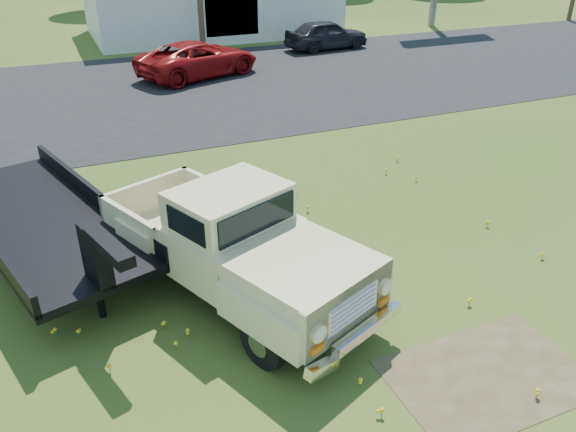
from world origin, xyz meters
The scene contains 8 objects.
ground centered at (0.00, 0.00, 0.00)m, with size 140.00×140.00×0.00m, color #334B18.
asphalt_lot centered at (0.00, 15.00, 0.00)m, with size 90.00×14.00×0.02m, color black.
dirt_patch_a centered at (1.50, -3.00, 0.00)m, with size 3.00×2.00×0.01m, color #473D26.
dirt_patch_b centered at (-2.00, 3.50, 0.00)m, with size 2.20×1.60×0.01m, color #473D26.
vintage_pickup_truck centered at (-1.37, 0.62, 1.07)m, with size 2.30×5.91×2.14m, color tan, non-canonical shape.
flatbed_trailer centered at (-4.49, 3.37, 0.96)m, with size 2.34×7.03×1.92m, color black, non-canonical shape.
red_pickup centered at (2.36, 16.74, 0.76)m, with size 2.53×5.50×1.53m, color maroon.
dark_sedan centered at (10.19, 19.86, 0.76)m, with size 1.80×4.48×1.53m, color black.
Camera 1 is at (-3.83, -7.70, 6.15)m, focal length 35.00 mm.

